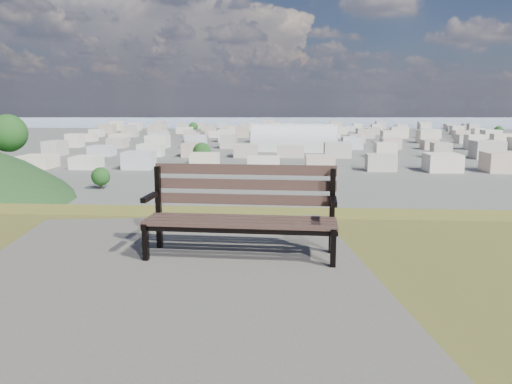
{
  "coord_description": "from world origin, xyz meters",
  "views": [
    {
      "loc": [
        -0.73,
        -1.99,
        26.38
      ],
      "look_at": [
        -1.14,
        4.13,
        25.3
      ],
      "focal_mm": 35.0,
      "sensor_mm": 36.0,
      "label": 1
    }
  ],
  "objects": [
    {
      "name": "park_bench",
      "position": [
        -1.13,
        2.23,
        25.48
      ],
      "size": [
        1.65,
        0.6,
        0.85
      ],
      "rotation": [
        0.0,
        0.0,
        -0.04
      ],
      "color": "#442F27",
      "rests_on": "hilltop_mesa"
    },
    {
      "name": "far_hills",
      "position": [
        -60.92,
        1402.93,
        25.47
      ],
      "size": [
        2050.0,
        340.0,
        60.0
      ],
      "color": "#8999AB",
      "rests_on": "ground"
    },
    {
      "name": "city_blocks",
      "position": [
        0.0,
        394.44,
        3.5
      ],
      "size": [
        395.0,
        361.0,
        7.0
      ],
      "color": "beige",
      "rests_on": "ground"
    },
    {
      "name": "gravel_patch",
      "position": [
        -1.6,
        1.37,
        25.04
      ],
      "size": [
        3.76,
        4.91,
        0.09
      ],
      "primitive_type": "cube",
      "rotation": [
        0.0,
        0.0,
        0.14
      ],
      "color": "#68645A",
      "rests_on": "hilltop_mesa"
    },
    {
      "name": "arena",
      "position": [
        2.48,
        284.51,
        4.77
      ],
      "size": [
        50.07,
        25.93,
        20.25
      ],
      "rotation": [
        0.0,
        0.0,
        -0.12
      ],
      "color": "silver",
      "rests_on": "ground"
    },
    {
      "name": "city_trees",
      "position": [
        -26.39,
        319.0,
        4.83
      ],
      "size": [
        406.52,
        387.2,
        9.98
      ],
      "color": "#312418",
      "rests_on": "ground"
    },
    {
      "name": "bay_water",
      "position": [
        0.0,
        900.0,
        0.0
      ],
      "size": [
        2400.0,
        700.0,
        0.12
      ],
      "primitive_type": "cube",
      "color": "#8E9DB5",
      "rests_on": "ground"
    }
  ]
}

